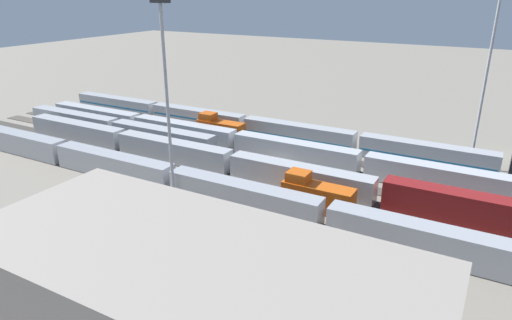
{
  "coord_description": "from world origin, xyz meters",
  "views": [
    {
      "loc": [
        -31.79,
        63.52,
        28.82
      ],
      "look_at": [
        1.81,
        2.88,
        2.5
      ],
      "focal_mm": 31.83,
      "sensor_mm": 36.0,
      "label": 1
    }
  ],
  "objects": [
    {
      "name": "track_bed_2",
      "position": [
        0.0,
        -5.0,
        0.06
      ],
      "size": [
        140.0,
        2.8,
        0.12
      ],
      "primitive_type": "cube",
      "color": "#4C443D",
      "rests_on": "ground_plane"
    },
    {
      "name": "ground_plane",
      "position": [
        0.0,
        0.0,
        0.0
      ],
      "size": [
        400.0,
        400.0,
        0.0
      ],
      "primitive_type": "plane",
      "color": "gray"
    },
    {
      "name": "maintenance_shed",
      "position": [
        -13.89,
        41.09,
        5.59
      ],
      "size": [
        36.06,
        16.13,
        11.18
      ],
      "primitive_type": "cube",
      "color": "#9E9389",
      "rests_on": "ground_plane"
    },
    {
      "name": "track_bed_1",
      "position": [
        0.0,
        -10.0,
        0.06
      ],
      "size": [
        140.0,
        2.8,
        0.12
      ],
      "primitive_type": "cube",
      "color": "#3D3833",
      "rests_on": "ground_plane"
    },
    {
      "name": "train_on_track_1",
      "position": [
        17.4,
        -10.0,
        2.16
      ],
      "size": [
        10.0,
        3.0,
        5.0
      ],
      "color": "#D85914",
      "rests_on": "ground_plane"
    },
    {
      "name": "train_on_track_6",
      "position": [
        -1.39,
        15.0,
        2.08
      ],
      "size": [
        114.8,
        3.0,
        4.4
      ],
      "color": "black",
      "rests_on": "ground_plane"
    },
    {
      "name": "train_on_track_4",
      "position": [
        6.59,
        5.0,
        2.09
      ],
      "size": [
        90.6,
        3.0,
        4.4
      ],
      "color": "maroon",
      "rests_on": "ground_plane"
    },
    {
      "name": "track_bed_0",
      "position": [
        0.0,
        -15.0,
        0.06
      ],
      "size": [
        140.0,
        2.8,
        0.12
      ],
      "primitive_type": "cube",
      "color": "#3D3833",
      "rests_on": "ground_plane"
    },
    {
      "name": "light_mast_1",
      "position": [
        7.55,
        17.14,
        17.93
      ],
      "size": [
        2.8,
        0.7,
        28.3
      ],
      "color": "#9EA0A5",
      "rests_on": "ground_plane"
    },
    {
      "name": "train_on_track_3",
      "position": [
        36.07,
        0.0,
        2.01
      ],
      "size": [
        47.2,
        3.06,
        3.8
      ],
      "color": "#B7BABF",
      "rests_on": "ground_plane"
    },
    {
      "name": "track_bed_4",
      "position": [
        0.0,
        5.0,
        0.06
      ],
      "size": [
        140.0,
        2.8,
        0.12
      ],
      "primitive_type": "cube",
      "color": "#3D3833",
      "rests_on": "ground_plane"
    },
    {
      "name": "train_on_track_0",
      "position": [
        4.41,
        -15.0,
        2.06
      ],
      "size": [
        114.8,
        3.06,
        4.4
      ],
      "color": "black",
      "rests_on": "ground_plane"
    },
    {
      "name": "track_bed_6",
      "position": [
        0.0,
        15.0,
        0.06
      ],
      "size": [
        140.0,
        2.8,
        0.12
      ],
      "primitive_type": "cube",
      "color": "#4C443D",
      "rests_on": "ground_plane"
    },
    {
      "name": "train_on_track_5",
      "position": [
        -11.61,
        10.0,
        2.16
      ],
      "size": [
        10.0,
        3.0,
        5.0
      ],
      "color": "#D85914",
      "rests_on": "ground_plane"
    },
    {
      "name": "track_bed_5",
      "position": [
        0.0,
        10.0,
        0.06
      ],
      "size": [
        140.0,
        2.8,
        0.12
      ],
      "primitive_type": "cube",
      "color": "#3D3833",
      "rests_on": "ground_plane"
    },
    {
      "name": "light_mast_0",
      "position": [
        -28.87,
        -18.3,
        19.34
      ],
      "size": [
        2.8,
        0.7,
        30.91
      ],
      "color": "#9EA0A5",
      "rests_on": "ground_plane"
    },
    {
      "name": "track_bed_3",
      "position": [
        0.0,
        0.0,
        0.06
      ],
      "size": [
        140.0,
        2.8,
        0.12
      ],
      "primitive_type": "cube",
      "color": "#4C443D",
      "rests_on": "ground_plane"
    },
    {
      "name": "train_on_track_2",
      "position": [
        -0.19,
        -5.0,
        2.08
      ],
      "size": [
        114.8,
        3.0,
        4.4
      ],
      "color": "#285193",
      "rests_on": "ground_plane"
    }
  ]
}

